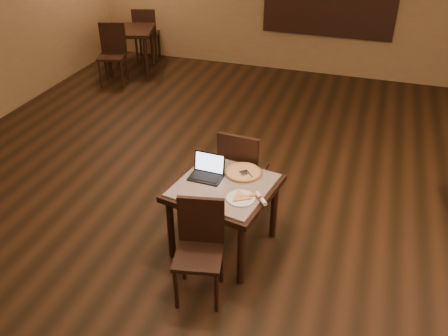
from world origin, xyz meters
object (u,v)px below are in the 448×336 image
(tiled_table, at_px, (224,193))
(chair_main_near, at_px, (200,243))
(laptop, at_px, (208,170))
(other_table_b_chair_far, at_px, (146,32))
(other_table_b, at_px, (130,36))
(other_table_b_chair_near, at_px, (113,50))
(chair_main_far, at_px, (241,168))
(pizza_pan, at_px, (243,173))

(tiled_table, xyz_separation_m, chair_main_near, (-0.02, -0.62, -0.12))
(laptop, xyz_separation_m, other_table_b_chair_far, (-3.04, 4.79, -0.23))
(other_table_b, xyz_separation_m, other_table_b_chair_near, (-0.03, -0.61, -0.08))
(chair_main_near, height_order, chair_main_far, chair_main_far)
(tiled_table, relative_size, chair_main_far, 1.04)
(laptop, bearing_deg, other_table_b_chair_far, 124.67)
(chair_main_far, bearing_deg, tiled_table, 94.49)
(other_table_b_chair_far, bearing_deg, chair_main_near, 104.42)
(laptop, bearing_deg, tiled_table, -24.35)
(pizza_pan, distance_m, other_table_b_chair_far, 5.74)
(laptop, relative_size, other_table_b_chair_near, 0.31)
(chair_main_near, distance_m, other_table_b_chair_far, 6.38)
(tiled_table, height_order, pizza_pan, pizza_pan)
(other_table_b, height_order, other_table_b_chair_far, other_table_b_chair_far)
(tiled_table, relative_size, chair_main_near, 1.12)
(pizza_pan, bearing_deg, chair_main_far, 108.83)
(chair_main_far, distance_m, laptop, 0.60)
(chair_main_near, height_order, other_table_b_chair_near, other_table_b_chair_near)
(chair_main_far, distance_m, pizza_pan, 0.43)
(chair_main_far, relative_size, laptop, 3.18)
(pizza_pan, height_order, other_table_b_chair_far, other_table_b_chair_far)
(tiled_table, distance_m, laptop, 0.27)
(pizza_pan, xyz_separation_m, other_table_b_chair_far, (-3.36, 4.65, -0.18))
(chair_main_near, relative_size, laptop, 2.94)
(other_table_b_chair_near, bearing_deg, other_table_b_chair_far, 71.74)
(chair_main_near, xyz_separation_m, other_table_b_chair_far, (-3.22, 5.51, 0.06))
(other_table_b, bearing_deg, other_table_b_chair_far, 71.74)
(tiled_table, xyz_separation_m, laptop, (-0.20, 0.10, 0.16))
(tiled_table, height_order, chair_main_far, chair_main_far)
(chair_main_far, distance_m, other_table_b, 4.91)
(chair_main_far, xyz_separation_m, other_table_b, (-3.26, 3.67, 0.09))
(chair_main_near, height_order, other_table_b, chair_main_near)
(chair_main_far, height_order, other_table_b_chair_near, other_table_b_chair_near)
(pizza_pan, bearing_deg, other_table_b, 129.99)
(tiled_table, relative_size, other_table_b_chair_far, 1.02)
(other_table_b_chair_far, bearing_deg, tiled_table, 107.62)
(chair_main_near, height_order, other_table_b_chair_far, other_table_b_chair_far)
(other_table_b_chair_far, bearing_deg, laptop, 106.49)
(chair_main_near, xyz_separation_m, chair_main_far, (0.01, 1.23, 0.04))
(other_table_b, bearing_deg, other_table_b_chair_near, -108.26)
(chair_main_far, height_order, pizza_pan, chair_main_far)
(other_table_b, bearing_deg, pizza_pan, -65.92)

